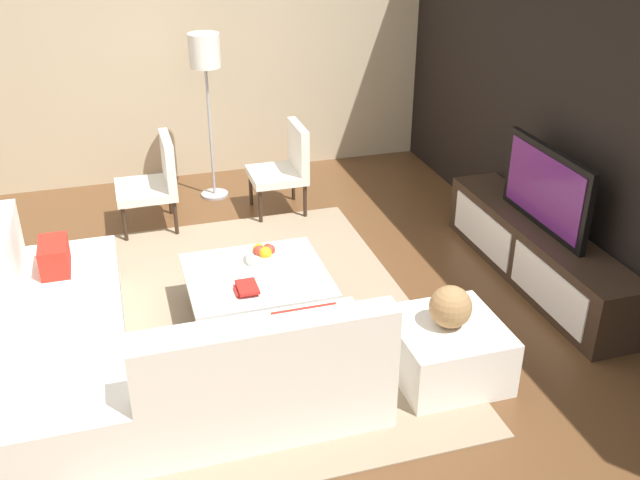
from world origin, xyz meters
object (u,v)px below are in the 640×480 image
Objects in this scene: television at (546,188)px; coffee_table at (257,294)px; book_stack at (247,289)px; ottoman at (446,350)px; fruit_bowl at (264,254)px; decorative_ball at (451,307)px; floor_lamp at (205,62)px; accent_chair_far at (286,164)px; sectional_couch at (131,352)px; media_console at (536,253)px; accent_chair_near at (155,178)px.

television is 1.08× the size of coffee_table.
ottoman is at bearing 54.96° from book_stack.
television is 2.25m from fruit_bowl.
television reaches higher than decorative_ball.
floor_lamp reaches higher than decorative_ball.
book_stack is (-0.82, -1.17, 0.21)m from ottoman.
fruit_bowl is at bearing 150.82° from coffee_table.
ottoman is at bearing 0.00° from decorative_ball.
accent_chair_far reaches higher than ottoman.
fruit_bowl is at bearing -97.22° from television.
coffee_table is at bearing -134.95° from ottoman.
decorative_ball is at bearing 77.46° from sectional_couch.
floor_lamp reaches higher than television.
media_console is 1.35× the size of floor_lamp.
television is 2.46m from book_stack.
decorative_ball is at bearing -2.40° from accent_chair_far.
coffee_table is 1.98m from accent_chair_far.
floor_lamp is 3.68m from decorative_ball.
sectional_couch is at bearing -53.48° from fruit_bowl.
floor_lamp is at bearing -140.57° from accent_chair_far.
media_console is 3.29m from sectional_couch.
floor_lamp reaches higher than coffee_table.
floor_lamp is at bearing -138.04° from media_console.
decorative_ball is at bearing -52.80° from media_console.
media_console is at bearing 98.77° from sectional_couch.
coffee_table is 0.62× the size of floor_lamp.
television is 3.97× the size of fruit_bowl.
media_console is 2.22m from fruit_bowl.
sectional_couch is 8.50× the size of decorative_ball.
accent_chair_far is (-1.93, -1.60, 0.24)m from media_console.
coffee_table is 1.18× the size of accent_chair_far.
media_console is 2.42m from book_stack.
accent_chair_near reaches higher than book_stack.
television reaches higher than accent_chair_far.
accent_chair_near is (-1.93, -2.85, 0.24)m from media_console.
ottoman is at bearing 77.46° from sectional_couch.
accent_chair_far is at bearing -173.02° from decorative_ball.
decorative_ball is (0.95, -1.25, 0.29)m from media_console.
television is 0.47× the size of sectional_couch.
television is 1.59m from decorative_ball.
media_console reaches higher than ottoman.
fruit_bowl is (-0.28, -2.20, -0.39)m from television.
coffee_table is at bearing -92.49° from media_console.
ottoman is at bearing 37.77° from fruit_bowl.
floor_lamp is at bearing 132.63° from accent_chair_near.
floor_lamp reaches higher than accent_chair_near.
accent_chair_near reaches higher than fruit_bowl.
accent_chair_near reaches higher than media_console.
coffee_table is 1.46× the size of ottoman.
decorative_ball is at bearing 45.05° from coffee_table.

